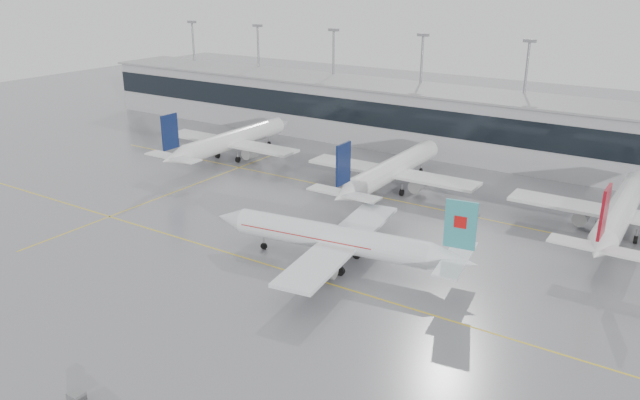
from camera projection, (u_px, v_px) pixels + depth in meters
The scene contains 13 objects.
ground at pixel (268, 265), 78.19m from camera, with size 320.00×320.00×0.00m, color gray.
taxi_line_main at pixel (268, 265), 78.18m from camera, with size 120.00×0.25×0.01m, color yellow.
taxi_line_north at pixel (380, 197), 101.75m from camera, with size 120.00×0.25×0.01m, color yellow.
taxi_line_cross at pixel (182, 189), 105.41m from camera, with size 0.25×60.00×0.01m, color yellow.
terminal at pixel (457, 124), 124.83m from camera, with size 180.00×15.00×12.00m, color #A3A3A7.
terminal_glass at pixel (442, 124), 118.38m from camera, with size 180.00×0.20×5.00m, color black.
terminal_roof at pixel (459, 93), 122.70m from camera, with size 182.00×16.00×0.40m, color gray.
light_masts at pixel (470, 83), 127.02m from camera, with size 156.40×1.00×22.60m.
air_canada_jet at pixel (340, 240), 76.99m from camera, with size 35.16×27.98×10.89m.
parked_jet_b at pixel (231, 141), 121.39m from camera, with size 29.64×36.96×11.72m.
parked_jet_c at pixel (392, 170), 103.38m from camera, with size 29.64×36.96×11.72m.
parked_jet_d at pixel (620, 211), 85.36m from camera, with size 29.64×36.96×11.72m.
gse_unit at pixel (77, 399), 52.65m from camera, with size 1.24×1.15×1.24m, color slate.
Camera 1 is at (44.22, -55.48, 34.49)m, focal length 35.00 mm.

